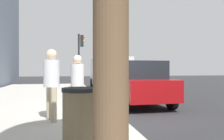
{
  "coord_description": "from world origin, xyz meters",
  "views": [
    {
      "loc": [
        -7.25,
        1.48,
        1.47
      ],
      "look_at": [
        0.53,
        -0.03,
        1.43
      ],
      "focal_mm": 37.74,
      "sensor_mm": 36.0,
      "label": 1
    }
  ],
  "objects_px": {
    "pedestrian_at_meter": "(77,80)",
    "parked_van_far": "(109,72)",
    "trash_bin": "(80,119)",
    "pedestrian_bystander": "(51,78)",
    "parking_meter": "(100,79)",
    "traffic_signal": "(80,52)",
    "parked_sedan_near": "(137,83)"
  },
  "relations": [
    {
      "from": "pedestrian_at_meter",
      "to": "parked_van_far",
      "type": "distance_m",
      "value": 9.12
    },
    {
      "from": "parked_sedan_near",
      "to": "traffic_signal",
      "type": "distance_m",
      "value": 6.75
    },
    {
      "from": "trash_bin",
      "to": "traffic_signal",
      "type": "bearing_deg",
      "value": -3.39
    },
    {
      "from": "parked_sedan_near",
      "to": "pedestrian_bystander",
      "type": "bearing_deg",
      "value": 134.1
    },
    {
      "from": "pedestrian_bystander",
      "to": "trash_bin",
      "type": "height_order",
      "value": "pedestrian_bystander"
    },
    {
      "from": "parked_sedan_near",
      "to": "parked_van_far",
      "type": "height_order",
      "value": "parked_van_far"
    },
    {
      "from": "pedestrian_bystander",
      "to": "parked_sedan_near",
      "type": "height_order",
      "value": "pedestrian_bystander"
    },
    {
      "from": "parked_van_far",
      "to": "trash_bin",
      "type": "distance_m",
      "value": 12.08
    },
    {
      "from": "pedestrian_at_meter",
      "to": "parked_van_far",
      "type": "bearing_deg",
      "value": 45.14
    },
    {
      "from": "parking_meter",
      "to": "traffic_signal",
      "type": "xyz_separation_m",
      "value": [
        8.44,
        0.09,
        1.41
      ]
    },
    {
      "from": "pedestrian_at_meter",
      "to": "parking_meter",
      "type": "bearing_deg",
      "value": -11.36
    },
    {
      "from": "parking_meter",
      "to": "parked_sedan_near",
      "type": "height_order",
      "value": "parked_sedan_near"
    },
    {
      "from": "pedestrian_at_meter",
      "to": "pedestrian_bystander",
      "type": "bearing_deg",
      "value": -163.39
    },
    {
      "from": "parked_sedan_near",
      "to": "parking_meter",
      "type": "bearing_deg",
      "value": 140.1
    },
    {
      "from": "pedestrian_bystander",
      "to": "trash_bin",
      "type": "bearing_deg",
      "value": -95.27
    },
    {
      "from": "parked_van_far",
      "to": "traffic_signal",
      "type": "relative_size",
      "value": 1.44
    },
    {
      "from": "pedestrian_bystander",
      "to": "parked_sedan_near",
      "type": "xyz_separation_m",
      "value": [
        3.1,
        -3.2,
        -0.34
      ]
    },
    {
      "from": "pedestrian_at_meter",
      "to": "parked_sedan_near",
      "type": "distance_m",
      "value": 3.5
    },
    {
      "from": "parking_meter",
      "to": "trash_bin",
      "type": "height_order",
      "value": "parking_meter"
    },
    {
      "from": "pedestrian_bystander",
      "to": "parked_van_far",
      "type": "height_order",
      "value": "parked_van_far"
    },
    {
      "from": "pedestrian_at_meter",
      "to": "traffic_signal",
      "type": "height_order",
      "value": "traffic_signal"
    },
    {
      "from": "pedestrian_at_meter",
      "to": "traffic_signal",
      "type": "distance_m",
      "value": 8.79
    },
    {
      "from": "pedestrian_at_meter",
      "to": "pedestrian_bystander",
      "type": "xyz_separation_m",
      "value": [
        -0.69,
        0.68,
        0.08
      ]
    },
    {
      "from": "pedestrian_at_meter",
      "to": "trash_bin",
      "type": "bearing_deg",
      "value": -120.67
    },
    {
      "from": "parking_meter",
      "to": "pedestrian_bystander",
      "type": "distance_m",
      "value": 1.64
    },
    {
      "from": "parked_van_far",
      "to": "traffic_signal",
      "type": "height_order",
      "value": "traffic_signal"
    },
    {
      "from": "traffic_signal",
      "to": "trash_bin",
      "type": "height_order",
      "value": "traffic_signal"
    },
    {
      "from": "parking_meter",
      "to": "parked_sedan_near",
      "type": "distance_m",
      "value": 2.87
    },
    {
      "from": "pedestrian_bystander",
      "to": "trash_bin",
      "type": "xyz_separation_m",
      "value": [
        -2.32,
        -0.59,
        -0.57
      ]
    },
    {
      "from": "pedestrian_at_meter",
      "to": "parked_van_far",
      "type": "xyz_separation_m",
      "value": [
        8.77,
        -2.52,
        0.1
      ]
    },
    {
      "from": "pedestrian_bystander",
      "to": "traffic_signal",
      "type": "xyz_separation_m",
      "value": [
        9.35,
        -1.28,
        1.34
      ]
    },
    {
      "from": "pedestrian_bystander",
      "to": "traffic_signal",
      "type": "bearing_deg",
      "value": 62.72
    }
  ]
}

